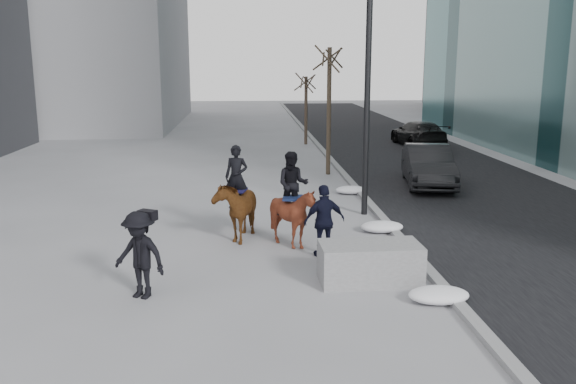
{
  "coord_description": "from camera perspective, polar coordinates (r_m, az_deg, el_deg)",
  "views": [
    {
      "loc": [
        -1.01,
        -13.2,
        4.6
      ],
      "look_at": [
        0.0,
        1.2,
        1.5
      ],
      "focal_mm": 38.0,
      "sensor_mm": 36.0,
      "label": 1
    }
  ],
  "objects": [
    {
      "name": "lamppost",
      "position": [
        18.3,
        7.57,
        13.26
      ],
      "size": [
        0.25,
        0.8,
        9.09
      ],
      "color": "black",
      "rests_on": "ground"
    },
    {
      "name": "mounted_left",
      "position": [
        16.13,
        -4.81,
        -1.13
      ],
      "size": [
        1.29,
        2.05,
        2.46
      ],
      "color": "#4B260F",
      "rests_on": "ground"
    },
    {
      "name": "planter",
      "position": [
        13.08,
        7.67,
        -6.61
      ],
      "size": [
        2.14,
        1.11,
        0.85
      ],
      "primitive_type": "cube",
      "rotation": [
        0.0,
        0.0,
        0.02
      ],
      "color": "gray",
      "rests_on": "ground"
    },
    {
      "name": "curb",
      "position": [
        23.98,
        5.69,
        1.15
      ],
      "size": [
        0.25,
        90.0,
        0.12
      ],
      "primitive_type": "cube",
      "color": "gray",
      "rests_on": "ground"
    },
    {
      "name": "tree_far",
      "position": [
        34.44,
        1.69,
        7.96
      ],
      "size": [
        1.2,
        1.2,
        4.2
      ],
      "primitive_type": null,
      "color": "#372821",
      "rests_on": "ground"
    },
    {
      "name": "ground",
      "position": [
        14.01,
        0.35,
        -7.04
      ],
      "size": [
        120.0,
        120.0,
        0.0
      ],
      "primitive_type": "plane",
      "color": "gray",
      "rests_on": "ground"
    },
    {
      "name": "feeder",
      "position": [
        14.55,
        3.42,
        -2.72
      ],
      "size": [
        1.1,
        0.98,
        1.75
      ],
      "color": "black",
      "rests_on": "ground"
    },
    {
      "name": "tree_near",
      "position": [
        25.07,
        3.85,
        8.13
      ],
      "size": [
        1.2,
        1.2,
        5.73
      ],
      "primitive_type": null,
      "color": "#33241E",
      "rests_on": "ground"
    },
    {
      "name": "road",
      "position": [
        24.97,
        14.77,
        1.12
      ],
      "size": [
        8.0,
        90.0,
        0.01
      ],
      "primitive_type": "cube",
      "color": "black",
      "rests_on": "ground"
    },
    {
      "name": "snow_piles",
      "position": [
        16.57,
        9.1,
        -3.62
      ],
      "size": [
        1.19,
        10.71,
        0.3
      ],
      "color": "white",
      "rests_on": "ground"
    },
    {
      "name": "car_near",
      "position": [
        23.51,
        12.98,
        2.42
      ],
      "size": [
        2.34,
        4.82,
        1.52
      ],
      "primitive_type": "imported",
      "rotation": [
        0.0,
        0.0,
        -0.16
      ],
      "color": "black",
      "rests_on": "ground"
    },
    {
      "name": "mounted_right",
      "position": [
        15.25,
        0.48,
        -1.65
      ],
      "size": [
        1.46,
        1.6,
        2.41
      ],
      "color": "#521D10",
      "rests_on": "ground"
    },
    {
      "name": "car_far",
      "position": [
        34.61,
        12.1,
        5.38
      ],
      "size": [
        2.34,
        4.93,
        1.39
      ],
      "primitive_type": "imported",
      "rotation": [
        0.0,
        0.0,
        3.22
      ],
      "color": "black",
      "rests_on": "ground"
    },
    {
      "name": "camera_crew",
      "position": [
        12.37,
        -13.71,
        -5.71
      ],
      "size": [
        1.31,
        1.11,
        1.75
      ],
      "color": "black",
      "rests_on": "ground"
    }
  ]
}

